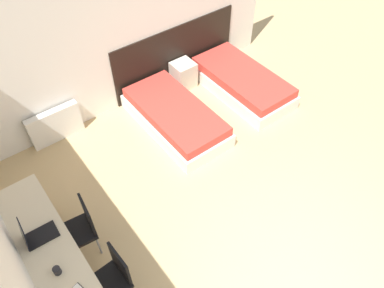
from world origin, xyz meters
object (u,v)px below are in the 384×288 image
at_px(nightstand, 183,75).
at_px(bed_near_window, 175,117).
at_px(chair_near_laptop, 81,227).
at_px(bed_near_door, 242,82).
at_px(laptop, 35,235).
at_px(chair_near_notebook, 113,277).

bearing_deg(nightstand, bed_near_window, -133.75).
bearing_deg(chair_near_laptop, bed_near_door, 23.53).
xyz_separation_m(nightstand, chair_near_laptop, (-2.96, -1.92, 0.25)).
height_order(chair_near_laptop, laptop, laptop).
height_order(bed_near_door, laptop, laptop).
height_order(bed_near_window, laptop, laptop).
bearing_deg(chair_near_notebook, bed_near_door, 24.80).
xyz_separation_m(bed_near_window, chair_near_laptop, (-2.20, -1.13, 0.30)).
relative_size(bed_near_door, chair_near_notebook, 2.18).
height_order(chair_near_laptop, chair_near_notebook, same).
xyz_separation_m(bed_near_window, chair_near_notebook, (-2.20, -1.92, 0.30)).
height_order(bed_near_window, chair_near_notebook, chair_near_notebook).
xyz_separation_m(chair_near_laptop, laptop, (-0.47, 0.00, 0.32)).
xyz_separation_m(bed_near_window, nightstand, (0.75, 0.79, 0.05)).
height_order(bed_near_door, chair_near_laptop, chair_near_laptop).
bearing_deg(laptop, chair_near_notebook, -56.82).
xyz_separation_m(bed_near_door, nightstand, (-0.75, 0.79, 0.05)).
distance_m(bed_near_window, chair_near_notebook, 2.93).
bearing_deg(bed_near_window, laptop, -157.08).
distance_m(bed_near_window, laptop, 2.97).
distance_m(nightstand, laptop, 3.97).
bearing_deg(chair_near_laptop, bed_near_window, 33.76).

